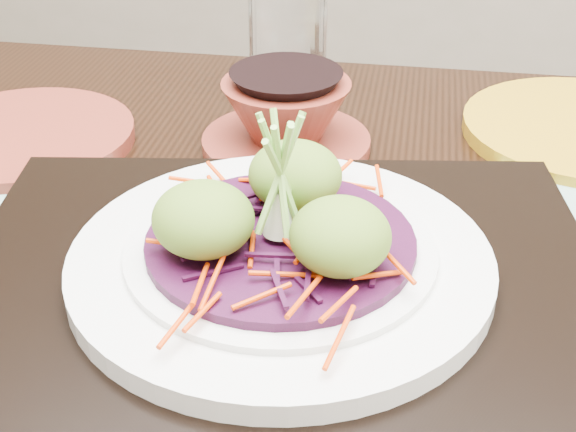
% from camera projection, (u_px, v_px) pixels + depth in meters
% --- Properties ---
extents(dining_table, '(1.28, 0.89, 0.77)m').
position_uv_depth(dining_table, '(318.00, 405.00, 0.57)').
color(dining_table, black).
rests_on(dining_table, ground).
extents(placemat, '(0.53, 0.45, 0.00)m').
position_uv_depth(placemat, '(281.00, 297.00, 0.51)').
color(placemat, '#80A692').
rests_on(placemat, dining_table).
extents(serving_tray, '(0.45, 0.38, 0.02)m').
position_uv_depth(serving_tray, '(281.00, 283.00, 0.50)').
color(serving_tray, black).
rests_on(serving_tray, placemat).
extents(white_plate, '(0.26, 0.26, 0.02)m').
position_uv_depth(white_plate, '(281.00, 259.00, 0.49)').
color(white_plate, silver).
rests_on(white_plate, serving_tray).
extents(cabbage_bed, '(0.16, 0.16, 0.01)m').
position_uv_depth(cabbage_bed, '(281.00, 241.00, 0.49)').
color(cabbage_bed, '#380B28').
rests_on(cabbage_bed, white_plate).
extents(carrot_julienne, '(0.20, 0.20, 0.01)m').
position_uv_depth(carrot_julienne, '(281.00, 230.00, 0.48)').
color(carrot_julienne, '#D93703').
rests_on(carrot_julienne, cabbage_bed).
extents(guacamole_scoops, '(0.14, 0.13, 0.04)m').
position_uv_depth(guacamole_scoops, '(280.00, 209.00, 0.47)').
color(guacamole_scoops, olive).
rests_on(guacamole_scoops, cabbage_bed).
extents(scallion_garnish, '(0.06, 0.06, 0.09)m').
position_uv_depth(scallion_garnish, '(280.00, 179.00, 0.46)').
color(scallion_garnish, '#84C04D').
rests_on(scallion_garnish, cabbage_bed).
extents(terracotta_side_plate, '(0.20, 0.20, 0.01)m').
position_uv_depth(terracotta_side_plate, '(23.00, 137.00, 0.69)').
color(terracotta_side_plate, maroon).
rests_on(terracotta_side_plate, dining_table).
extents(water_glass, '(0.08, 0.08, 0.11)m').
position_uv_depth(water_glass, '(288.00, 39.00, 0.77)').
color(water_glass, white).
rests_on(water_glass, dining_table).
extents(terracotta_bowl_set, '(0.18, 0.18, 0.06)m').
position_uv_depth(terracotta_bowl_set, '(286.00, 120.00, 0.68)').
color(terracotta_bowl_set, maroon).
rests_on(terracotta_bowl_set, dining_table).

